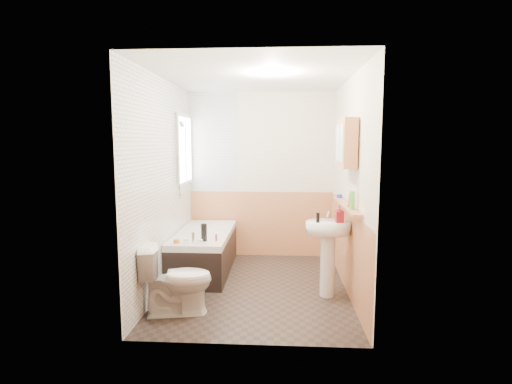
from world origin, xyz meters
TOP-DOWN VIEW (x-y plane):
  - floor at (0.00, 0.00)m, footprint 2.80×2.80m
  - ceiling at (0.00, 0.00)m, footprint 2.80×2.80m
  - wall_back at (0.00, 1.41)m, footprint 2.20×0.02m
  - wall_front at (0.00, -1.41)m, footprint 2.20×0.02m
  - wall_left at (-1.11, 0.00)m, footprint 0.02×2.80m
  - wall_right at (1.11, 0.00)m, footprint 0.02×2.80m
  - wainscot_right at (1.09, 0.00)m, footprint 0.01×2.80m
  - wainscot_front at (0.00, -1.39)m, footprint 2.20×0.01m
  - wainscot_back at (0.00, 1.39)m, footprint 2.20×0.01m
  - tile_cladding_left at (-1.09, 0.00)m, footprint 0.01×2.80m
  - tile_return_back at (-0.73, 1.39)m, footprint 0.75×0.01m
  - window at (-1.06, 0.95)m, footprint 0.03×0.79m
  - bathtub at (-0.73, 0.56)m, footprint 0.70×1.57m
  - shower_riser at (-1.04, 0.54)m, footprint 0.10×0.08m
  - toilet at (-0.76, -0.79)m, footprint 0.79×0.53m
  - sink at (0.84, -0.23)m, footprint 0.51×0.41m
  - pine_shelf at (1.04, -0.17)m, footprint 0.10×1.37m
  - medicine_cabinet at (1.01, -0.24)m, footprint 0.15×0.59m
  - foam_can at (1.04, -0.52)m, footprint 0.07×0.07m
  - green_bottle at (1.04, -0.38)m, footprint 0.05×0.05m
  - black_jar at (1.04, 0.35)m, footprint 0.07×0.07m
  - soap_bottle at (0.95, -0.27)m, footprint 0.10×0.20m
  - clear_bottle at (0.71, -0.29)m, footprint 0.04×0.04m
  - blue_gel at (-0.63, 0.02)m, footprint 0.07×0.05m
  - cream_jar at (-0.94, -0.09)m, footprint 0.08×0.08m
  - orange_bottle at (-0.48, 0.06)m, footprint 0.03×0.03m

SIDE VIEW (x-z plane):
  - floor at x=0.00m, z-range 0.00..0.00m
  - bathtub at x=-0.73m, z-range -0.06..0.64m
  - toilet at x=-0.76m, z-range 0.00..0.71m
  - wainscot_right at x=1.09m, z-range 0.00..1.00m
  - wainscot_front at x=0.00m, z-range 0.00..1.00m
  - wainscot_back at x=0.00m, z-range 0.00..1.00m
  - cream_jar at x=-0.94m, z-range 0.56..0.60m
  - orange_bottle at x=-0.48m, z-range 0.56..0.63m
  - sink at x=0.84m, z-range 0.13..1.11m
  - blue_gel at x=-0.63m, z-range 0.56..0.77m
  - soap_bottle at x=0.95m, z-range 0.87..0.96m
  - clear_bottle at x=0.71m, z-range 0.87..0.98m
  - pine_shelf at x=1.04m, z-range 1.03..1.06m
  - black_jar at x=1.04m, z-range 1.06..1.10m
  - foam_can at x=1.04m, z-range 1.06..1.25m
  - green_bottle at x=1.04m, z-range 1.06..1.26m
  - wall_back at x=0.00m, z-range 0.00..2.50m
  - wall_front at x=0.00m, z-range 0.00..2.50m
  - wall_left at x=-1.11m, z-range 0.00..2.50m
  - wall_right at x=1.11m, z-range 0.00..2.50m
  - tile_cladding_left at x=-1.09m, z-range 0.00..2.50m
  - window at x=-1.06m, z-range 1.15..2.15m
  - shower_riser at x=-1.04m, z-range 1.10..2.29m
  - medicine_cabinet at x=1.01m, z-range 1.48..2.01m
  - tile_return_back at x=-0.73m, z-range 1.00..2.50m
  - ceiling at x=0.00m, z-range 2.50..2.50m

